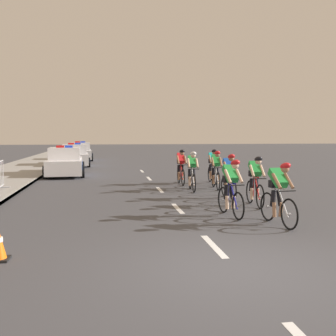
{
  "coord_description": "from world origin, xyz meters",
  "views": [
    {
      "loc": [
        -2.04,
        -6.1,
        2.18
      ],
      "look_at": [
        -0.11,
        6.42,
        1.1
      ],
      "focal_mm": 42.61,
      "sensor_mm": 36.0,
      "label": 1
    }
  ],
  "objects_px": {
    "cyclist_sixth": "(181,166)",
    "cyclist_eighth": "(213,166)",
    "cyclist_second": "(231,187)",
    "police_car_nearest": "(65,163)",
    "police_car_second": "(75,156)",
    "cyclist_fifth": "(192,171)",
    "cyclist_seventh": "(216,169)",
    "cyclist_third": "(255,180)",
    "cyclist_fourth": "(229,176)",
    "police_car_third": "(80,152)",
    "cyclist_lead": "(279,193)"
  },
  "relations": [
    {
      "from": "cyclist_third",
      "to": "cyclist_fourth",
      "type": "height_order",
      "value": "same"
    },
    {
      "from": "cyclist_lead",
      "to": "police_car_second",
      "type": "distance_m",
      "value": 20.11
    },
    {
      "from": "cyclist_fourth",
      "to": "police_car_nearest",
      "type": "relative_size",
      "value": 0.38
    },
    {
      "from": "police_car_third",
      "to": "cyclist_second",
      "type": "bearing_deg",
      "value": -77.24
    },
    {
      "from": "cyclist_lead",
      "to": "cyclist_sixth",
      "type": "bearing_deg",
      "value": 96.22
    },
    {
      "from": "cyclist_fourth",
      "to": "cyclist_eighth",
      "type": "height_order",
      "value": "same"
    },
    {
      "from": "cyclist_seventh",
      "to": "police_car_second",
      "type": "height_order",
      "value": "police_car_second"
    },
    {
      "from": "cyclist_fourth",
      "to": "cyclist_eighth",
      "type": "relative_size",
      "value": 1.0
    },
    {
      "from": "cyclist_third",
      "to": "police_car_second",
      "type": "bearing_deg",
      "value": 111.76
    },
    {
      "from": "cyclist_fifth",
      "to": "police_car_second",
      "type": "xyz_separation_m",
      "value": [
        -5.42,
        13.13,
        -0.11
      ]
    },
    {
      "from": "cyclist_fourth",
      "to": "police_car_second",
      "type": "distance_m",
      "value": 16.37
    },
    {
      "from": "cyclist_second",
      "to": "cyclist_seventh",
      "type": "xyz_separation_m",
      "value": [
        1.06,
        5.26,
        0.0
      ]
    },
    {
      "from": "cyclist_seventh",
      "to": "police_car_second",
      "type": "xyz_separation_m",
      "value": [
        -6.48,
        12.69,
        -0.11
      ]
    },
    {
      "from": "cyclist_second",
      "to": "police_car_nearest",
      "type": "height_order",
      "value": "police_car_nearest"
    },
    {
      "from": "police_car_nearest",
      "to": "cyclist_seventh",
      "type": "bearing_deg",
      "value": -43.9
    },
    {
      "from": "cyclist_seventh",
      "to": "cyclist_eighth",
      "type": "relative_size",
      "value": 1.0
    },
    {
      "from": "cyclist_fourth",
      "to": "police_car_third",
      "type": "xyz_separation_m",
      "value": [
        -6.25,
        21.14,
        -0.11
      ]
    },
    {
      "from": "cyclist_eighth",
      "to": "police_car_nearest",
      "type": "bearing_deg",
      "value": 146.55
    },
    {
      "from": "police_car_third",
      "to": "police_car_nearest",
      "type": "bearing_deg",
      "value": -90.0
    },
    {
      "from": "cyclist_fifth",
      "to": "police_car_nearest",
      "type": "distance_m",
      "value": 8.6
    },
    {
      "from": "police_car_third",
      "to": "police_car_second",
      "type": "bearing_deg",
      "value": -90.0
    },
    {
      "from": "cyclist_fourth",
      "to": "cyclist_eighth",
      "type": "distance_m",
      "value": 4.21
    },
    {
      "from": "cyclist_third",
      "to": "police_car_third",
      "type": "relative_size",
      "value": 0.38
    },
    {
      "from": "cyclist_third",
      "to": "cyclist_fourth",
      "type": "xyz_separation_m",
      "value": [
        -0.37,
        1.46,
        0.0
      ]
    },
    {
      "from": "police_car_nearest",
      "to": "police_car_third",
      "type": "xyz_separation_m",
      "value": [
        0.0,
        12.45,
        0.0
      ]
    },
    {
      "from": "police_car_nearest",
      "to": "police_car_third",
      "type": "height_order",
      "value": "same"
    },
    {
      "from": "cyclist_sixth",
      "to": "police_car_second",
      "type": "distance_m",
      "value": 12.35
    },
    {
      "from": "police_car_second",
      "to": "cyclist_eighth",
      "type": "bearing_deg",
      "value": -58.1
    },
    {
      "from": "cyclist_lead",
      "to": "police_car_second",
      "type": "relative_size",
      "value": 0.38
    },
    {
      "from": "cyclist_sixth",
      "to": "cyclist_eighth",
      "type": "height_order",
      "value": "same"
    },
    {
      "from": "cyclist_seventh",
      "to": "cyclist_eighth",
      "type": "distance_m",
      "value": 1.77
    },
    {
      "from": "cyclist_third",
      "to": "cyclist_seventh",
      "type": "xyz_separation_m",
      "value": [
        -0.14,
        3.9,
        0.0
      ]
    },
    {
      "from": "cyclist_lead",
      "to": "cyclist_sixth",
      "type": "height_order",
      "value": "same"
    },
    {
      "from": "cyclist_fourth",
      "to": "cyclist_eighth",
      "type": "xyz_separation_m",
      "value": [
        0.57,
        4.18,
        0.0
      ]
    },
    {
      "from": "cyclist_fifth",
      "to": "police_car_second",
      "type": "distance_m",
      "value": 14.21
    },
    {
      "from": "cyclist_fourth",
      "to": "police_car_second",
      "type": "relative_size",
      "value": 0.38
    },
    {
      "from": "cyclist_lead",
      "to": "cyclist_fifth",
      "type": "distance_m",
      "value": 6.04
    },
    {
      "from": "police_car_second",
      "to": "cyclist_fifth",
      "type": "bearing_deg",
      "value": -67.58
    },
    {
      "from": "cyclist_eighth",
      "to": "police_car_nearest",
      "type": "relative_size",
      "value": 0.38
    },
    {
      "from": "cyclist_sixth",
      "to": "police_car_second",
      "type": "height_order",
      "value": "police_car_second"
    },
    {
      "from": "cyclist_third",
      "to": "cyclist_lead",
      "type": "bearing_deg",
      "value": -98.74
    },
    {
      "from": "cyclist_second",
      "to": "cyclist_fourth",
      "type": "xyz_separation_m",
      "value": [
        0.83,
        2.81,
        0.0
      ]
    },
    {
      "from": "police_car_second",
      "to": "police_car_nearest",
      "type": "bearing_deg",
      "value": -90.0
    },
    {
      "from": "cyclist_fifth",
      "to": "cyclist_eighth",
      "type": "relative_size",
      "value": 1.0
    },
    {
      "from": "cyclist_fourth",
      "to": "police_car_third",
      "type": "bearing_deg",
      "value": 106.47
    },
    {
      "from": "police_car_nearest",
      "to": "police_car_second",
      "type": "xyz_separation_m",
      "value": [
        0.0,
        6.45,
        0.0
      ]
    },
    {
      "from": "cyclist_third",
      "to": "cyclist_eighth",
      "type": "relative_size",
      "value": 1.0
    },
    {
      "from": "cyclist_fifth",
      "to": "cyclist_seventh",
      "type": "relative_size",
      "value": 1.0
    },
    {
      "from": "cyclist_fourth",
      "to": "cyclist_fifth",
      "type": "bearing_deg",
      "value": 112.53
    },
    {
      "from": "cyclist_lead",
      "to": "police_car_third",
      "type": "xyz_separation_m",
      "value": [
        -6.23,
        25.12,
        -0.11
      ]
    }
  ]
}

